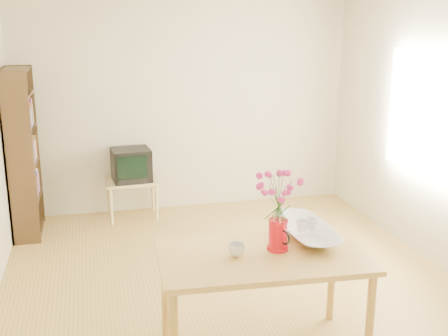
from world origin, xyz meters
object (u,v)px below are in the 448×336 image
object	(u,v)px
mug	(237,250)
television	(131,164)
table	(263,265)
bowl	(307,205)
pitcher	(278,236)

from	to	relation	value
mug	television	xyz separation A→B (m)	(-0.46, 3.00, -0.14)
table	television	distance (m)	3.09
table	television	world-z (taller)	television
mug	bowl	xyz separation A→B (m)	(0.59, 0.22, 0.19)
pitcher	television	distance (m)	3.07
pitcher	mug	world-z (taller)	pitcher
pitcher	television	size ratio (longest dim) A/B	0.48
pitcher	television	world-z (taller)	pitcher
table	pitcher	bearing A→B (deg)	26.20
table	bowl	bearing A→B (deg)	33.24
mug	bowl	distance (m)	0.65
mug	pitcher	bearing A→B (deg)	158.59
table	pitcher	distance (m)	0.23
bowl	television	distance (m)	3.00
pitcher	television	xyz separation A→B (m)	(-0.77, 2.97, -0.20)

